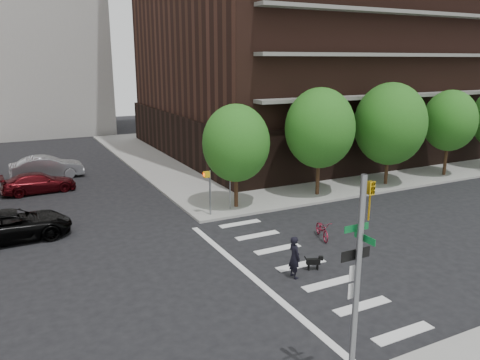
{
  "coord_description": "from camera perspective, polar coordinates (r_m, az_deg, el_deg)",
  "views": [
    {
      "loc": [
        -8.02,
        -15.8,
        8.79
      ],
      "look_at": [
        3.0,
        6.0,
        2.5
      ],
      "focal_mm": 35.0,
      "sensor_mm": 36.0,
      "label": 1
    }
  ],
  "objects": [
    {
      "name": "ground",
      "position": [
        19.78,
        0.08,
        -11.94
      ],
      "size": [
        120.0,
        120.0,
        0.0
      ],
      "primitive_type": "plane",
      "color": "black",
      "rests_on": "ground"
    },
    {
      "name": "sidewalk_ne",
      "position": [
        49.34,
        9.04,
        4.09
      ],
      "size": [
        39.0,
        33.0,
        0.15
      ],
      "primitive_type": "cube",
      "color": "gray",
      "rests_on": "ground"
    },
    {
      "name": "crosswalk",
      "position": [
        20.77,
        5.62,
        -10.66
      ],
      "size": [
        3.85,
        13.0,
        0.01
      ],
      "color": "silver",
      "rests_on": "ground"
    },
    {
      "name": "tree_a",
      "position": [
        27.52,
        -0.49,
        4.51
      ],
      "size": [
        4.0,
        4.0,
        5.9
      ],
      "color": "#301E11",
      "rests_on": "sidewalk_ne"
    },
    {
      "name": "tree_b",
      "position": [
        30.55,
        9.71,
        6.25
      ],
      "size": [
        4.5,
        4.5,
        6.65
      ],
      "color": "#301E11",
      "rests_on": "sidewalk_ne"
    },
    {
      "name": "tree_c",
      "position": [
        34.44,
        17.83,
        6.51
      ],
      "size": [
        5.0,
        5.0,
        6.8
      ],
      "color": "#301E11",
      "rests_on": "sidewalk_ne"
    },
    {
      "name": "tree_d",
      "position": [
        38.88,
        24.2,
        6.62
      ],
      "size": [
        4.0,
        4.0,
        6.2
      ],
      "color": "#301E11",
      "rests_on": "sidewalk_ne"
    },
    {
      "name": "traffic_signal",
      "position": [
        12.77,
        13.99,
        -14.52
      ],
      "size": [
        0.9,
        0.75,
        6.0
      ],
      "color": "slate",
      "rests_on": "sidewalk_s"
    },
    {
      "name": "pedestrian_signal",
      "position": [
        26.79,
        -3.16,
        -0.59
      ],
      "size": [
        2.18,
        0.67,
        2.6
      ],
      "color": "slate",
      "rests_on": "sidewalk_ne"
    },
    {
      "name": "parked_car_black",
      "position": [
        26.07,
        -25.91,
        -4.99
      ],
      "size": [
        2.78,
        5.64,
        1.54
      ],
      "primitive_type": "imported",
      "rotation": [
        0.0,
        0.0,
        1.61
      ],
      "color": "black",
      "rests_on": "ground"
    },
    {
      "name": "parked_car_maroon",
      "position": [
        34.61,
        -23.33,
        -0.3
      ],
      "size": [
        2.24,
        4.89,
        1.38
      ],
      "primitive_type": "imported",
      "rotation": [
        0.0,
        0.0,
        1.64
      ],
      "color": "#48090E",
      "rests_on": "ground"
    },
    {
      "name": "parked_car_silver",
      "position": [
        38.47,
        -22.46,
        1.45
      ],
      "size": [
        1.87,
        5.27,
        1.73
      ],
      "primitive_type": "imported",
      "rotation": [
        0.0,
        0.0,
        1.58
      ],
      "color": "#9E9FA6",
      "rests_on": "ground"
    },
    {
      "name": "scooter",
      "position": [
        24.13,
        10.01,
        -5.94
      ],
      "size": [
        1.19,
        1.94,
        0.96
      ],
      "primitive_type": "imported",
      "rotation": [
        0.0,
        0.0,
        -0.33
      ],
      "color": "maroon",
      "rests_on": "ground"
    },
    {
      "name": "dog_walker",
      "position": [
        19.67,
        6.64,
        -9.31
      ],
      "size": [
        0.66,
        0.44,
        1.8
      ],
      "primitive_type": "imported",
      "rotation": [
        0.0,
        0.0,
        1.56
      ],
      "color": "black",
      "rests_on": "ground"
    },
    {
      "name": "dog",
      "position": [
        20.65,
        9.03,
        -9.77
      ],
      "size": [
        0.73,
        0.42,
        0.61
      ],
      "rotation": [
        0.0,
        0.0,
        -0.38
      ],
      "color": "black",
      "rests_on": "ground"
    }
  ]
}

